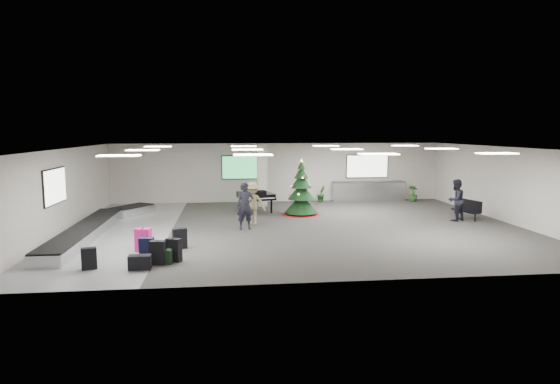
{
  "coord_description": "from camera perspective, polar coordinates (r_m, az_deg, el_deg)",
  "views": [
    {
      "loc": [
        -2.8,
        -18.44,
        3.88
      ],
      "look_at": [
        -0.59,
        1.0,
        1.31
      ],
      "focal_mm": 30.0,
      "sensor_mm": 36.0,
      "label": 1
    }
  ],
  "objects": [
    {
      "name": "traveler_b",
      "position": [
        19.49,
        -3.37,
        -1.39
      ],
      "size": [
        1.27,
        0.94,
        1.76
      ],
      "primitive_type": "imported",
      "rotation": [
        0.0,
        0.0,
        -0.28
      ],
      "color": "#8D7F57",
      "rests_on": "ground"
    },
    {
      "name": "potted_plant_left",
      "position": [
        25.69,
        5.02,
        -0.22
      ],
      "size": [
        0.6,
        0.63,
        0.9
      ],
      "primitive_type": "imported",
      "rotation": [
        0.0,
        0.0,
        1.02
      ],
      "color": "#133C16",
      "rests_on": "ground"
    },
    {
      "name": "grand_piano",
      "position": [
        22.46,
        -2.95,
        -0.49
      ],
      "size": [
        1.85,
        2.17,
        1.08
      ],
      "rotation": [
        0.0,
        0.0,
        0.25
      ],
      "color": "black",
      "rests_on": "ground"
    },
    {
      "name": "pink_suitcase",
      "position": [
        15.79,
        -16.34,
        -5.63
      ],
      "size": [
        0.54,
        0.4,
        0.78
      ],
      "rotation": [
        0.0,
        0.0,
        -0.28
      ],
      "color": "#DE1C7A",
      "rests_on": "ground"
    },
    {
      "name": "ground",
      "position": [
        19.05,
        2.11,
        -4.27
      ],
      "size": [
        18.0,
        18.0,
        0.0
      ],
      "primitive_type": "plane",
      "color": "#373532",
      "rests_on": "ground"
    },
    {
      "name": "traveler_a",
      "position": [
        18.48,
        -4.26,
        -1.71
      ],
      "size": [
        0.74,
        0.55,
        1.86
      ],
      "primitive_type": "imported",
      "rotation": [
        0.0,
        0.0,
        0.15
      ],
      "color": "black",
      "rests_on": "ground"
    },
    {
      "name": "christmas_tree",
      "position": [
        21.69,
        2.6,
        -0.42
      ],
      "size": [
        1.84,
        1.84,
        2.63
      ],
      "color": "maroon",
      "rests_on": "ground"
    },
    {
      "name": "green_duffel",
      "position": [
        14.3,
        -14.27,
        -7.6
      ],
      "size": [
        0.69,
        0.42,
        0.45
      ],
      "rotation": [
        0.0,
        0.0,
        -0.17
      ],
      "color": "black",
      "rests_on": "ground"
    },
    {
      "name": "suitcase_8",
      "position": [
        16.36,
        -16.11,
        -5.43
      ],
      "size": [
        0.45,
        0.3,
        0.63
      ],
      "rotation": [
        0.0,
        0.0,
        0.17
      ],
      "color": "black",
      "rests_on": "ground"
    },
    {
      "name": "service_counter",
      "position": [
        26.49,
        10.7,
        0.12
      ],
      "size": [
        4.05,
        0.65,
        1.08
      ],
      "color": "silver",
      "rests_on": "ground"
    },
    {
      "name": "baggage_carousel",
      "position": [
        19.39,
        -21.48,
        -3.94
      ],
      "size": [
        2.28,
        9.71,
        0.43
      ],
      "color": "silver",
      "rests_on": "ground"
    },
    {
      "name": "suitcase_1",
      "position": [
        14.41,
        -12.83,
        -6.9
      ],
      "size": [
        0.51,
        0.4,
        0.72
      ],
      "rotation": [
        0.0,
        0.0,
        -0.44
      ],
      "color": "black",
      "rests_on": "ground"
    },
    {
      "name": "bench",
      "position": [
        22.16,
        21.95,
        -1.86
      ],
      "size": [
        0.79,
        1.44,
        0.87
      ],
      "rotation": [
        0.0,
        0.0,
        0.25
      ],
      "color": "black",
      "rests_on": "ground"
    },
    {
      "name": "traveler_bench",
      "position": [
        21.55,
        20.63,
        -0.94
      ],
      "size": [
        1.1,
        1.01,
        1.81
      ],
      "primitive_type": "imported",
      "rotation": [
        0.0,
        0.0,
        3.62
      ],
      "color": "black",
      "rests_on": "ground"
    },
    {
      "name": "potted_plant_right",
      "position": [
        26.77,
        15.93,
        -0.18
      ],
      "size": [
        0.7,
        0.7,
        0.89
      ],
      "primitive_type": "imported",
      "rotation": [
        0.0,
        0.0,
        2.38
      ],
      "color": "#133C16",
      "rests_on": "ground"
    },
    {
      "name": "suitcase_5",
      "position": [
        14.32,
        -22.26,
        -7.52
      ],
      "size": [
        0.46,
        0.34,
        0.64
      ],
      "rotation": [
        0.0,
        0.0,
        0.32
      ],
      "color": "black",
      "rests_on": "ground"
    },
    {
      "name": "suitcase_3",
      "position": [
        15.9,
        -12.12,
        -5.55
      ],
      "size": [
        0.51,
        0.38,
        0.7
      ],
      "rotation": [
        0.0,
        0.0,
        0.31
      ],
      "color": "black",
      "rests_on": "ground"
    },
    {
      "name": "navy_suitcase",
      "position": [
        14.88,
        -15.93,
        -6.62
      ],
      "size": [
        0.45,
        0.29,
        0.67
      ],
      "rotation": [
        0.0,
        0.0,
        -0.11
      ],
      "color": "black",
      "rests_on": "ground"
    },
    {
      "name": "room_envelope",
      "position": [
        19.33,
        0.73,
        2.89
      ],
      "size": [
        18.02,
        14.02,
        3.21
      ],
      "color": "#B3ABA3",
      "rests_on": "ground"
    },
    {
      "name": "black_duffel",
      "position": [
        13.87,
        -16.71,
        -8.21
      ],
      "size": [
        0.63,
        0.36,
        0.43
      ],
      "rotation": [
        0.0,
        0.0,
        0.04
      ],
      "color": "black",
      "rests_on": "ground"
    },
    {
      "name": "suitcase_0",
      "position": [
        14.21,
        -14.67,
        -7.15
      ],
      "size": [
        0.49,
        0.32,
        0.72
      ],
      "rotation": [
        0.0,
        0.0,
        -0.18
      ],
      "color": "black",
      "rests_on": "ground"
    }
  ]
}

